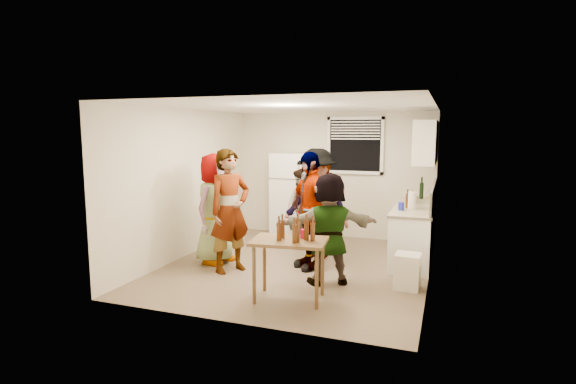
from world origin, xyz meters
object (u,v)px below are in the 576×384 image
at_px(guest_stripe, 231,271).
at_px(wine_bottle, 421,199).
at_px(refrigerator, 292,195).
at_px(guest_back_right, 316,258).
at_px(trash_bin, 408,271).
at_px(guest_orange, 328,283).
at_px(serving_table, 289,299).
at_px(blue_cup, 401,210).
at_px(beer_bottle_counter, 407,208).
at_px(red_cup, 304,238).
at_px(guest_black, 309,268).
at_px(beer_bottle_table, 306,240).
at_px(guest_grey, 217,262).
at_px(kettle, 413,203).
at_px(guest_back_left, 302,248).

bearing_deg(guest_stripe, wine_bottle, -15.63).
bearing_deg(refrigerator, guest_back_right, -55.33).
relative_size(trash_bin, guest_back_right, 0.26).
height_order(trash_bin, guest_orange, trash_bin).
height_order(refrigerator, guest_orange, refrigerator).
relative_size(serving_table, guest_orange, 0.59).
bearing_deg(blue_cup, guest_stripe, -154.69).
bearing_deg(beer_bottle_counter, wine_bottle, 82.32).
bearing_deg(red_cup, trash_bin, 31.71).
relative_size(serving_table, guest_black, 0.51).
xyz_separation_m(wine_bottle, beer_bottle_table, (-1.18, -3.26, -0.12)).
height_order(refrigerator, beer_bottle_counter, refrigerator).
xyz_separation_m(serving_table, beer_bottle_table, (0.21, 0.05, 0.78)).
height_order(refrigerator, guest_grey, refrigerator).
xyz_separation_m(serving_table, guest_back_right, (-0.21, 1.95, 0.00)).
relative_size(refrigerator, guest_stripe, 0.91).
bearing_deg(blue_cup, guest_grey, -164.14).
relative_size(kettle, blue_cup, 1.79).
relative_size(serving_table, guest_grey, 0.52).
bearing_deg(beer_bottle_counter, refrigerator, 155.80).
bearing_deg(guest_grey, wine_bottle, -45.97).
height_order(refrigerator, red_cup, refrigerator).
distance_m(guest_stripe, guest_orange, 1.56).
bearing_deg(wine_bottle, guest_stripe, -136.55).
height_order(kettle, guest_back_right, kettle).
bearing_deg(guest_grey, serving_table, -115.51).
bearing_deg(red_cup, kettle, 65.87).
height_order(trash_bin, guest_grey, trash_bin).
distance_m(blue_cup, guest_grey, 3.09).
bearing_deg(guest_orange, guest_back_left, -88.66).
bearing_deg(wine_bottle, guest_orange, -112.98).
relative_size(red_cup, guest_back_right, 0.06).
relative_size(blue_cup, guest_grey, 0.07).
relative_size(refrigerator, beer_bottle_table, 7.01).
distance_m(kettle, serving_table, 3.14).
bearing_deg(guest_grey, blue_cup, -65.30).
bearing_deg(guest_back_left, serving_table, -44.83).
distance_m(serving_table, guest_back_right, 1.96).
bearing_deg(guest_black, serving_table, -40.12).
bearing_deg(guest_grey, trash_bin, -85.39).
distance_m(trash_bin, guest_stripe, 2.64).
bearing_deg(wine_bottle, guest_grey, -144.82).
xyz_separation_m(wine_bottle, trash_bin, (-0.01, -2.39, -0.65)).
height_order(wine_bottle, guest_orange, wine_bottle).
distance_m(serving_table, guest_grey, 2.03).
xyz_separation_m(kettle, red_cup, (-1.15, -2.57, -0.12)).
relative_size(trash_bin, red_cup, 4.41).
bearing_deg(refrigerator, red_cup, -68.02).
bearing_deg(guest_stripe, guest_grey, 83.48).
bearing_deg(trash_bin, beer_bottle_table, -143.46).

